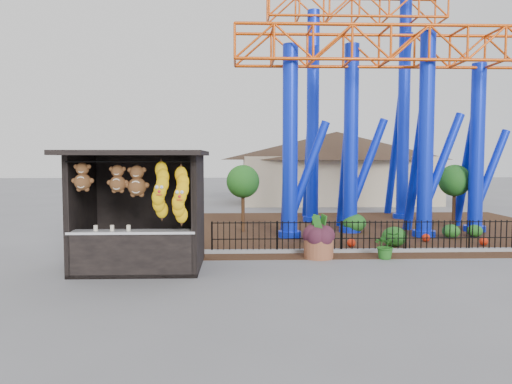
{
  "coord_description": "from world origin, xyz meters",
  "views": [
    {
      "loc": [
        -0.42,
        -12.12,
        2.95
      ],
      "look_at": [
        0.09,
        1.5,
        2.0
      ],
      "focal_mm": 35.0,
      "sensor_mm": 36.0,
      "label": 1
    }
  ],
  "objects_px": {
    "roller_coaster": "(373,71)",
    "potted_plant": "(386,245)",
    "terracotta_planter": "(319,249)",
    "prize_booth": "(140,212)"
  },
  "relations": [
    {
      "from": "roller_coaster",
      "to": "potted_plant",
      "type": "xyz_separation_m",
      "value": [
        -1.22,
        -6.17,
        -6.04
      ]
    },
    {
      "from": "roller_coaster",
      "to": "terracotta_planter",
      "type": "bearing_deg",
      "value": -117.87
    },
    {
      "from": "terracotta_planter",
      "to": "potted_plant",
      "type": "xyz_separation_m",
      "value": [
        1.94,
        -0.19,
        0.13
      ]
    },
    {
      "from": "roller_coaster",
      "to": "potted_plant",
      "type": "height_order",
      "value": "roller_coaster"
    },
    {
      "from": "roller_coaster",
      "to": "potted_plant",
      "type": "relative_size",
      "value": 13.73
    },
    {
      "from": "terracotta_planter",
      "to": "potted_plant",
      "type": "bearing_deg",
      "value": -5.53
    },
    {
      "from": "terracotta_planter",
      "to": "roller_coaster",
      "type": "bearing_deg",
      "value": 62.13
    },
    {
      "from": "prize_booth",
      "to": "terracotta_planter",
      "type": "height_order",
      "value": "prize_booth"
    },
    {
      "from": "potted_plant",
      "to": "prize_booth",
      "type": "bearing_deg",
      "value": -175.71
    },
    {
      "from": "potted_plant",
      "to": "terracotta_planter",
      "type": "bearing_deg",
      "value": 169.23
    }
  ]
}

